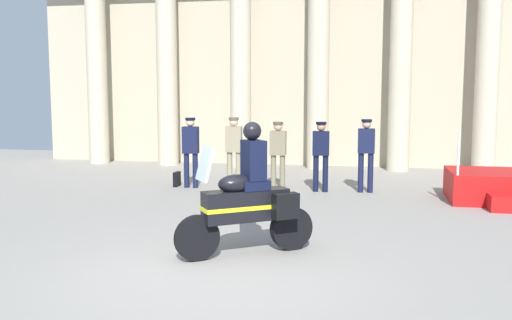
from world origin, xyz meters
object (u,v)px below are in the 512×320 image
at_px(officer_in_row_4, 366,149).
at_px(officer_in_row_1, 234,147).
at_px(officer_in_row_2, 278,150).
at_px(officer_in_row_3, 321,151).
at_px(motorcycle_with_rider, 250,200).
at_px(briefcase_on_ground, 177,179).
at_px(officer_in_row_0, 191,147).

bearing_deg(officer_in_row_4, officer_in_row_1, -2.22).
height_order(officer_in_row_2, officer_in_row_3, officer_in_row_3).
xyz_separation_m(motorcycle_with_rider, briefcase_on_ground, (-3.03, 5.51, -0.61)).
relative_size(officer_in_row_3, motorcycle_with_rider, 0.86).
distance_m(motorcycle_with_rider, briefcase_on_ground, 6.32).
bearing_deg(briefcase_on_ground, officer_in_row_1, 1.25).
bearing_deg(officer_in_row_3, officer_in_row_4, -176.31).
height_order(officer_in_row_0, officer_in_row_1, officer_in_row_1).
bearing_deg(motorcycle_with_rider, officer_in_row_3, -130.39).
bearing_deg(officer_in_row_4, officer_in_row_2, -2.93).
bearing_deg(officer_in_row_3, officer_in_row_0, -1.73).
relative_size(officer_in_row_2, officer_in_row_3, 0.99).
relative_size(officer_in_row_0, officer_in_row_1, 0.99).
xyz_separation_m(officer_in_row_2, motorcycle_with_rider, (0.51, -5.57, -0.16)).
xyz_separation_m(officer_in_row_3, briefcase_on_ground, (-3.55, 0.07, -0.78)).
relative_size(officer_in_row_1, officer_in_row_2, 1.06).
bearing_deg(briefcase_on_ground, motorcycle_with_rider, -61.23).
bearing_deg(officer_in_row_3, officer_in_row_1, -5.13).
bearing_deg(briefcase_on_ground, officer_in_row_0, -15.02).
distance_m(officer_in_row_4, motorcycle_with_rider, 5.77).
xyz_separation_m(officer_in_row_0, officer_in_row_3, (3.15, 0.04, -0.04)).
relative_size(officer_in_row_1, officer_in_row_4, 1.01).
relative_size(officer_in_row_3, officer_in_row_4, 0.96).
bearing_deg(officer_in_row_4, briefcase_on_ground, -1.91).
bearing_deg(officer_in_row_1, officer_in_row_4, 177.78).
xyz_separation_m(officer_in_row_1, briefcase_on_ground, (-1.44, -0.03, -0.83)).
height_order(officer_in_row_3, officer_in_row_4, officer_in_row_4).
height_order(officer_in_row_1, briefcase_on_ground, officer_in_row_1).
height_order(officer_in_row_0, briefcase_on_ground, officer_in_row_0).
distance_m(officer_in_row_0, officer_in_row_4, 4.18).
distance_m(officer_in_row_1, officer_in_row_4, 3.13).
height_order(officer_in_row_0, officer_in_row_2, officer_in_row_0).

